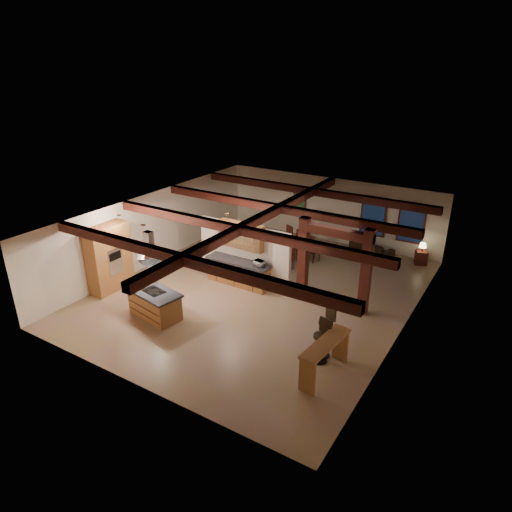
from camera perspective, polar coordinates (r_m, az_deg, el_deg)
The scene contains 23 objects.
ground at distance 16.35m, azimuth 0.53°, elevation -4.47°, with size 12.00×12.00×0.00m, color tan.
room_walls at distance 15.60m, azimuth 0.56°, elevation 1.32°, with size 12.00×12.00×12.00m.
ceiling_beams at distance 15.26m, azimuth 0.57°, elevation 4.73°, with size 10.00×12.00×0.28m.
timber_posts at distance 14.99m, azimuth 9.74°, elevation -0.05°, with size 2.50×0.30×2.90m.
partition_wall at distance 16.75m, azimuth -1.48°, elevation 0.38°, with size 3.80×0.18×2.20m, color white.
pantry_cabinet at distance 16.88m, azimuth -17.88°, elevation -0.24°, with size 0.67×1.60×2.40m.
back_counter at distance 16.71m, azimuth -2.19°, elevation -2.03°, with size 2.50×0.66×0.94m.
upper_display_cabinet at distance 16.32m, azimuth -1.87°, elevation 2.59°, with size 1.80×0.36×0.95m.
range_hood at distance 14.44m, azimuth -12.99°, elevation -1.18°, with size 1.10×1.10×1.40m.
back_windows at distance 19.86m, azimuth 16.63°, elevation 4.36°, with size 2.70×0.07×1.70m.
framed_art at distance 21.24m, azimuth 5.49°, elevation 7.02°, with size 0.65×0.05×0.85m.
recessed_cans at distance 15.24m, azimuth -11.47°, elevation 4.67°, with size 3.16×2.46×0.03m.
kitchen_island at distance 15.03m, azimuth -12.53°, elevation -5.79°, with size 1.97×1.28×0.91m.
dining_table at distance 18.90m, azimuth 4.29°, elevation 0.41°, with size 1.63×0.91×0.57m, color #3A1F0E.
sofa at distance 20.03m, azimuth 14.25°, elevation 1.04°, with size 1.87×0.73×0.55m, color black.
microwave at distance 16.02m, azimuth 0.45°, elevation -0.92°, with size 0.38×0.26×0.21m, color #B1B2B6.
bar_counter at distance 12.14m, azimuth 8.65°, elevation -11.89°, with size 0.67×1.95×1.01m.
side_table at distance 19.60m, azimuth 19.93°, elevation -0.16°, with size 0.45×0.45×0.56m, color #3F160F.
table_lamp at distance 19.41m, azimuth 20.14°, elevation 1.26°, with size 0.29×0.29×0.34m.
bar_stool_a at distance 12.69m, azimuth 8.17°, elevation -10.37°, with size 0.45×0.46×1.26m.
bar_stool_b at distance 12.94m, azimuth 8.58°, elevation -10.12°, with size 0.38×0.38×1.09m.
bar_stool_c at distance 13.27m, azimuth 8.80°, elevation -8.71°, with size 0.48×0.49×1.28m.
dining_chairs at distance 18.78m, azimuth 4.31°, elevation 1.27°, with size 2.36×2.36×1.17m.
Camera 1 is at (7.52, -12.35, 7.63)m, focal length 32.00 mm.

